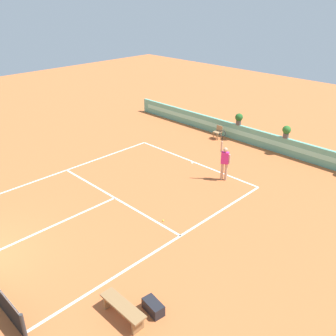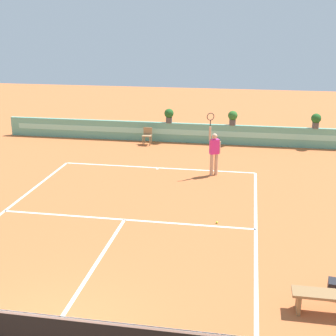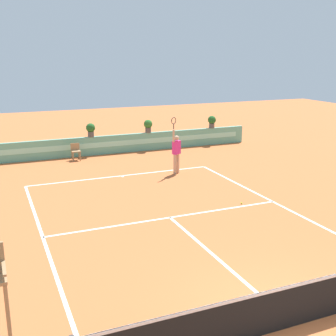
{
  "view_description": "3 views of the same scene",
  "coord_description": "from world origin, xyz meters",
  "px_view_note": "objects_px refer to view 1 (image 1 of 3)",
  "views": [
    {
      "loc": [
        12.01,
        -2.24,
        8.56
      ],
      "look_at": [
        0.97,
        8.88,
        1.0
      ],
      "focal_mm": 39.48,
      "sensor_mm": 36.0,
      "label": 1
    },
    {
      "loc": [
        3.73,
        -6.82,
        6.11
      ],
      "look_at": [
        0.97,
        8.88,
        1.0
      ],
      "focal_mm": 50.1,
      "sensor_mm": 36.0,
      "label": 2
    },
    {
      "loc": [
        -5.29,
        -5.99,
        5.29
      ],
      "look_at": [
        0.97,
        8.88,
        1.0
      ],
      "focal_mm": 46.3,
      "sensor_mm": 36.0,
      "label": 3
    }
  ],
  "objects_px": {
    "bench_courtside": "(123,308)",
    "tennis_player": "(225,161)",
    "potted_plant_centre": "(239,118)",
    "ball_kid_chair": "(218,132)",
    "gear_bag": "(153,307)",
    "potted_plant_right": "(287,131)",
    "tennis_ball_near_baseline": "(163,221)"
  },
  "relations": [
    {
      "from": "bench_courtside",
      "to": "tennis_player",
      "type": "relative_size",
      "value": 0.62
    },
    {
      "from": "tennis_player",
      "to": "potted_plant_centre",
      "type": "xyz_separation_m",
      "value": [
        -2.72,
        5.04,
        0.36
      ]
    },
    {
      "from": "ball_kid_chair",
      "to": "potted_plant_centre",
      "type": "distance_m",
      "value": 1.54
    },
    {
      "from": "bench_courtside",
      "to": "gear_bag",
      "type": "bearing_deg",
      "value": 60.38
    },
    {
      "from": "potted_plant_centre",
      "to": "potted_plant_right",
      "type": "height_order",
      "value": "same"
    },
    {
      "from": "tennis_ball_near_baseline",
      "to": "potted_plant_centre",
      "type": "relative_size",
      "value": 0.09
    },
    {
      "from": "potted_plant_centre",
      "to": "potted_plant_right",
      "type": "xyz_separation_m",
      "value": [
        3.23,
        0.0,
        0.0
      ]
    },
    {
      "from": "ball_kid_chair",
      "to": "tennis_ball_near_baseline",
      "type": "height_order",
      "value": "ball_kid_chair"
    },
    {
      "from": "ball_kid_chair",
      "to": "gear_bag",
      "type": "xyz_separation_m",
      "value": [
        7.36,
        -12.54,
        -0.3
      ]
    },
    {
      "from": "bench_courtside",
      "to": "tennis_ball_near_baseline",
      "type": "relative_size",
      "value": 23.53
    },
    {
      "from": "ball_kid_chair",
      "to": "tennis_ball_near_baseline",
      "type": "xyz_separation_m",
      "value": [
        4.2,
        -9.03,
        -0.44
      ]
    },
    {
      "from": "tennis_player",
      "to": "tennis_ball_near_baseline",
      "type": "height_order",
      "value": "tennis_player"
    },
    {
      "from": "tennis_player",
      "to": "potted_plant_centre",
      "type": "distance_m",
      "value": 5.73
    },
    {
      "from": "potted_plant_right",
      "to": "ball_kid_chair",
      "type": "bearing_deg",
      "value": -170.14
    },
    {
      "from": "gear_bag",
      "to": "potted_plant_centre",
      "type": "xyz_separation_m",
      "value": [
        -6.38,
        13.28,
        1.23
      ]
    },
    {
      "from": "bench_courtside",
      "to": "potted_plant_centre",
      "type": "xyz_separation_m",
      "value": [
        -5.94,
        14.05,
        1.04
      ]
    },
    {
      "from": "tennis_ball_near_baseline",
      "to": "potted_plant_right",
      "type": "height_order",
      "value": "potted_plant_right"
    },
    {
      "from": "gear_bag",
      "to": "ball_kid_chair",
      "type": "bearing_deg",
      "value": 120.41
    },
    {
      "from": "bench_courtside",
      "to": "tennis_player",
      "type": "height_order",
      "value": "tennis_player"
    },
    {
      "from": "tennis_ball_near_baseline",
      "to": "potted_plant_centre",
      "type": "bearing_deg",
      "value": 108.23
    },
    {
      "from": "gear_bag",
      "to": "tennis_player",
      "type": "bearing_deg",
      "value": 113.97
    },
    {
      "from": "potted_plant_centre",
      "to": "gear_bag",
      "type": "bearing_deg",
      "value": -64.33
    },
    {
      "from": "ball_kid_chair",
      "to": "tennis_player",
      "type": "distance_m",
      "value": 5.71
    },
    {
      "from": "potted_plant_right",
      "to": "bench_courtside",
      "type": "bearing_deg",
      "value": -79.07
    },
    {
      "from": "tennis_ball_near_baseline",
      "to": "potted_plant_right",
      "type": "bearing_deg",
      "value": 89.92
    },
    {
      "from": "gear_bag",
      "to": "potted_plant_right",
      "type": "bearing_deg",
      "value": 103.35
    },
    {
      "from": "ball_kid_chair",
      "to": "tennis_ball_near_baseline",
      "type": "relative_size",
      "value": 12.5
    },
    {
      "from": "tennis_player",
      "to": "tennis_ball_near_baseline",
      "type": "xyz_separation_m",
      "value": [
        0.5,
        -4.72,
        -1.02
      ]
    },
    {
      "from": "ball_kid_chair",
      "to": "tennis_player",
      "type": "relative_size",
      "value": 0.33
    },
    {
      "from": "bench_courtside",
      "to": "gear_bag",
      "type": "distance_m",
      "value": 0.91
    },
    {
      "from": "ball_kid_chair",
      "to": "gear_bag",
      "type": "relative_size",
      "value": 1.21
    },
    {
      "from": "ball_kid_chair",
      "to": "bench_courtside",
      "type": "relative_size",
      "value": 0.53
    }
  ]
}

